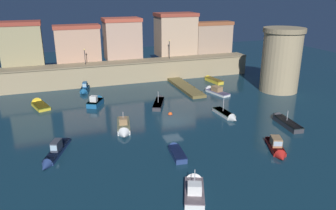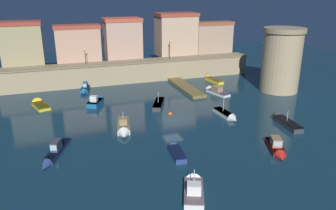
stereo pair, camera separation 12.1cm
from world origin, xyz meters
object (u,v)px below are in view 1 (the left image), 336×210
moored_boat_4 (159,102)px  moored_boat_7 (54,153)px  fortress_tower (281,60)px  moored_boat_10 (39,104)px  moored_boat_5 (96,101)px  moored_boat_8 (124,128)px  mooring_buoy_0 (170,114)px  moored_boat_6 (212,80)px  quay_lamp_0 (85,54)px  moored_boat_11 (277,148)px  moored_boat_2 (176,151)px  quay_lamp_1 (169,46)px  moored_boat_1 (227,115)px  moored_boat_9 (194,187)px  moored_boat_3 (214,90)px  moored_boat_12 (284,121)px  moored_boat_0 (84,89)px

moored_boat_4 → moored_boat_7: 21.08m
fortress_tower → moored_boat_10: size_ratio=2.02×
moored_boat_5 → moored_boat_10: moored_boat_5 is taller
moored_boat_5 → moored_boat_8: (1.89, -12.02, -0.05)m
moored_boat_5 → moored_boat_7: moored_boat_5 is taller
moored_boat_5 → mooring_buoy_0: bearing=-101.7°
moored_boat_6 → moored_boat_8: (-21.98, -18.71, 0.08)m
quay_lamp_0 → moored_boat_11: quay_lamp_0 is taller
moored_boat_2 → moored_boat_8: bearing=32.5°
quay_lamp_1 → moored_boat_10: bearing=-158.9°
moored_boat_7 → moored_boat_8: moored_boat_8 is taller
quay_lamp_1 → moored_boat_8: quay_lamp_1 is taller
fortress_tower → moored_boat_10: fortress_tower is taller
moored_boat_6 → moored_boat_8: bearing=121.4°
moored_boat_1 → moored_boat_4: 11.61m
moored_boat_2 → moored_boat_8: moored_boat_8 is taller
moored_boat_10 → moored_boat_5: bearing=-121.6°
moored_boat_1 → moored_boat_10: 29.59m
mooring_buoy_0 → fortress_tower: bearing=12.6°
moored_boat_8 → moored_boat_9: 16.07m
moored_boat_1 → moored_boat_11: moored_boat_1 is taller
fortress_tower → moored_boat_1: size_ratio=2.02×
moored_boat_7 → moored_boat_11: moored_boat_7 is taller
quay_lamp_1 → moored_boat_10: size_ratio=0.68×
moored_boat_3 → moored_boat_11: moored_boat_11 is taller
moored_boat_2 → mooring_buoy_0: size_ratio=7.32×
quay_lamp_1 → moored_boat_11: (0.42, -35.59, -6.20)m
moored_boat_11 → moored_boat_12: (6.12, 6.79, -0.04)m
moored_boat_4 → mooring_buoy_0: 5.04m
moored_boat_0 → moored_boat_10: size_ratio=0.88×
moored_boat_11 → mooring_buoy_0: (-7.46, 15.31, -0.42)m
moored_boat_0 → moored_boat_10: (-7.69, -5.50, -0.16)m
moored_boat_7 → moored_boat_10: moored_boat_7 is taller
moored_boat_4 → moored_boat_5: (-9.58, 3.21, 0.14)m
quay_lamp_0 → moored_boat_1: size_ratio=0.53×
moored_boat_8 → quay_lamp_1: bearing=159.0°
fortress_tower → moored_boat_8: bearing=-163.8°
moored_boat_5 → moored_boat_6: bearing=-45.7°
moored_boat_11 → moored_boat_8: bearing=-104.5°
moored_boat_7 → moored_boat_10: 18.79m
fortress_tower → moored_boat_12: (-9.20, -13.59, -5.33)m
moored_boat_1 → moored_boat_10: size_ratio=1.00×
moored_boat_8 → moored_boat_10: 17.82m
moored_boat_6 → moored_boat_11: 30.95m
moored_boat_11 → quay_lamp_1: bearing=-156.8°
moored_boat_0 → moored_boat_12: moored_boat_12 is taller
moored_boat_0 → fortress_tower: bearing=84.8°
quay_lamp_1 → moored_boat_12: quay_lamp_1 is taller
moored_boat_4 → moored_boat_9: size_ratio=1.18×
moored_boat_9 → moored_boat_10: bearing=47.3°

